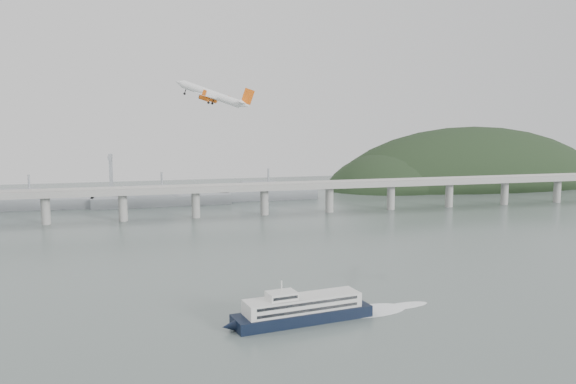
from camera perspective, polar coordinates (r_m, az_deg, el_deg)
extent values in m
plane|color=#566460|center=(253.30, 3.19, -9.69)|extent=(900.00, 900.00, 0.00)
cube|color=#989895|center=(440.09, -4.77, 0.32)|extent=(800.00, 22.00, 2.20)
cube|color=#989895|center=(429.58, -4.53, 0.41)|extent=(800.00, 0.60, 1.80)
cube|color=#989895|center=(450.12, -5.00, 0.73)|extent=(800.00, 0.60, 1.80)
cylinder|color=#989895|center=(438.74, -21.73, -1.60)|extent=(6.00, 6.00, 21.00)
cylinder|color=#989895|center=(435.24, -15.19, -1.39)|extent=(6.00, 6.00, 21.00)
cylinder|color=#989895|center=(437.47, -8.63, -1.17)|extent=(6.00, 6.00, 21.00)
cylinder|color=#989895|center=(445.33, -2.22, -0.94)|extent=(6.00, 6.00, 21.00)
cylinder|color=#989895|center=(458.54, 3.89, -0.71)|extent=(6.00, 6.00, 21.00)
cylinder|color=#989895|center=(476.66, 9.60, -0.48)|extent=(6.00, 6.00, 21.00)
cylinder|color=#989895|center=(499.14, 14.85, -0.27)|extent=(6.00, 6.00, 21.00)
cylinder|color=#989895|center=(525.44, 19.60, -0.08)|extent=(6.00, 6.00, 21.00)
cylinder|color=#989895|center=(555.00, 23.88, 0.10)|extent=(6.00, 6.00, 21.00)
ellipsoid|color=black|center=(664.19, 16.79, -0.85)|extent=(320.00, 150.00, 156.00)
ellipsoid|color=black|center=(610.37, 9.66, -0.78)|extent=(140.00, 110.00, 96.00)
ellipsoid|color=black|center=(723.81, 22.45, -1.00)|extent=(220.00, 140.00, 120.00)
cube|color=gray|center=(510.89, -22.98, -1.07)|extent=(95.67, 20.15, 8.00)
cube|color=gray|center=(511.33, -24.08, -0.21)|extent=(33.90, 15.02, 8.00)
cylinder|color=gray|center=(508.92, -23.07, 0.72)|extent=(1.60, 1.60, 14.00)
cube|color=gray|center=(500.91, -11.68, -0.78)|extent=(110.55, 21.43, 8.00)
cube|color=gray|center=(499.43, -12.96, 0.08)|extent=(39.01, 16.73, 8.00)
cylinder|color=gray|center=(498.90, -11.73, 1.04)|extent=(1.60, 1.60, 14.00)
cube|color=gray|center=(522.89, -1.84, -0.29)|extent=(85.00, 13.60, 8.00)
cube|color=gray|center=(520.07, -2.76, 0.55)|extent=(29.75, 11.90, 8.00)
cylinder|color=gray|center=(520.96, -1.85, 1.46)|extent=(1.60, 1.60, 14.00)
cube|color=gray|center=(533.33, -16.22, 1.30)|extent=(3.00, 3.00, 40.00)
cube|color=gray|center=(521.81, -16.32, 3.15)|extent=(3.00, 28.00, 3.00)
cube|color=black|center=(223.75, 1.37, -11.48)|extent=(52.58, 20.18, 4.10)
cone|color=black|center=(214.17, -5.52, -12.40)|extent=(5.71, 4.85, 4.10)
cube|color=silver|center=(222.29, 1.37, -10.36)|extent=(44.15, 16.87, 5.13)
cube|color=black|center=(217.43, 1.96, -10.40)|extent=(38.52, 6.26, 1.03)
cube|color=black|center=(218.20, 1.96, -11.02)|extent=(38.52, 6.26, 1.03)
cube|color=black|center=(226.38, 0.81, -9.67)|extent=(38.52, 6.26, 1.03)
cube|color=black|center=(227.11, 0.81, -10.26)|extent=(38.52, 6.26, 1.03)
cube|color=silver|center=(217.93, -0.61, -9.65)|extent=(11.25, 8.70, 2.67)
cube|color=black|center=(214.74, -0.22, -9.91)|extent=(9.14, 1.57, 1.03)
cylinder|color=silver|center=(216.99, -0.61, -8.82)|extent=(0.59, 0.59, 4.10)
ellipsoid|color=white|center=(237.33, 7.78, -10.93)|extent=(31.49, 19.21, 0.21)
ellipsoid|color=white|center=(244.81, 10.70, -10.42)|extent=(23.04, 10.76, 0.21)
cylinder|color=white|center=(294.48, -7.21, 9.08)|extent=(27.14, 18.13, 13.29)
cone|color=white|center=(300.52, -10.14, 10.04)|extent=(6.46, 5.90, 5.04)
cone|color=white|center=(289.14, -4.05, 8.13)|extent=(7.25, 6.09, 5.38)
cube|color=white|center=(294.16, -7.09, 8.83)|extent=(20.57, 34.51, 3.85)
cube|color=white|center=(289.41, -4.20, 8.33)|extent=(8.58, 12.86, 1.98)
cube|color=#EE5E10|center=(289.03, -3.78, 8.92)|extent=(6.31, 3.12, 8.06)
cylinder|color=#EE5E10|center=(300.24, -7.09, 8.57)|extent=(5.55, 4.61, 3.79)
cylinder|color=black|center=(300.97, -7.47, 8.70)|extent=(2.14, 2.59, 2.43)
cube|color=white|center=(300.19, -7.02, 8.77)|extent=(2.73, 1.52, 2.07)
cylinder|color=#EE5E10|center=(289.27, -7.84, 8.72)|extent=(5.55, 4.61, 3.79)
cylinder|color=black|center=(290.04, -8.24, 8.85)|extent=(2.14, 2.59, 2.43)
cube|color=white|center=(289.23, -7.78, 8.92)|extent=(2.73, 1.52, 2.07)
cylinder|color=black|center=(296.84, -7.03, 8.44)|extent=(1.28, 0.77, 2.54)
cylinder|color=black|center=(296.89, -7.10, 8.23)|extent=(1.53, 1.01, 1.50)
cylinder|color=black|center=(291.65, -7.38, 8.51)|extent=(1.28, 0.77, 2.54)
cylinder|color=black|center=(291.70, -7.45, 8.29)|extent=(1.53, 1.01, 1.50)
cylinder|color=black|center=(299.04, -9.59, 9.27)|extent=(1.28, 0.77, 2.54)
cylinder|color=black|center=(299.10, -9.66, 9.06)|extent=(1.53, 1.01, 1.50)
cube|color=#EE5E10|center=(310.50, -5.57, 8.70)|extent=(2.31, 1.19, 2.96)
cube|color=#EE5E10|center=(276.47, -7.83, 9.19)|extent=(2.31, 1.19, 2.96)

